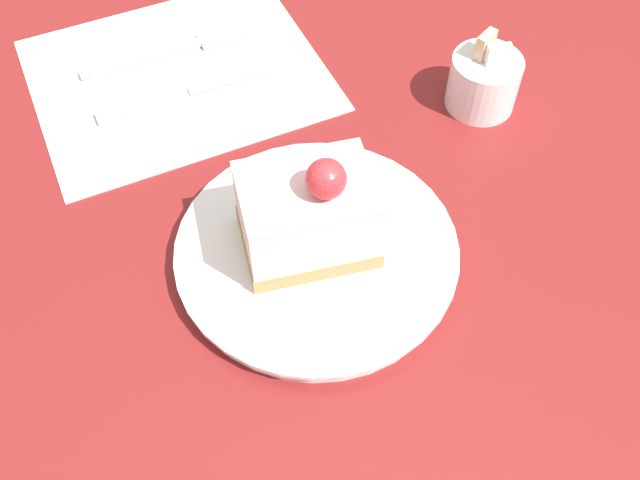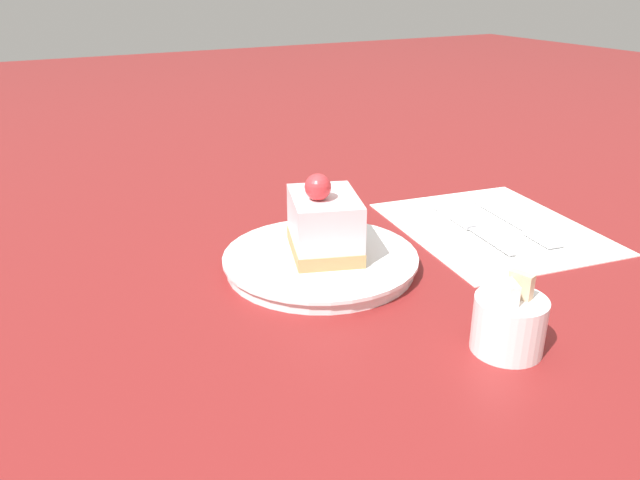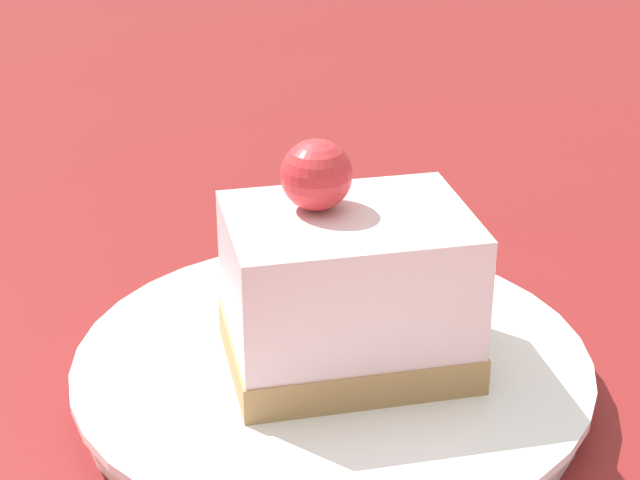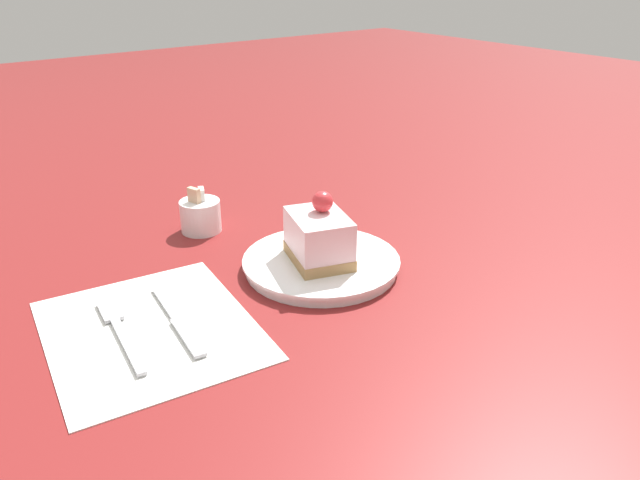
# 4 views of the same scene
# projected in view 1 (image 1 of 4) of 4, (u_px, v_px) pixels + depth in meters

# --- Properties ---
(ground_plane) EXTENTS (4.00, 4.00, 0.00)m
(ground_plane) POSITION_uv_depth(u_px,v_px,m) (362.00, 243.00, 0.54)
(ground_plane) COLOR maroon
(plate) EXTENTS (0.21, 0.21, 0.02)m
(plate) POSITION_uv_depth(u_px,v_px,m) (317.00, 252.00, 0.52)
(plate) COLOR white
(plate) RESTS_ON ground_plane
(cake_slice) EXTENTS (0.09, 0.11, 0.09)m
(cake_slice) POSITION_uv_depth(u_px,v_px,m) (309.00, 214.00, 0.49)
(cake_slice) COLOR #AD8451
(cake_slice) RESTS_ON plate
(napkin) EXTENTS (0.25, 0.28, 0.00)m
(napkin) POSITION_uv_depth(u_px,v_px,m) (177.00, 74.00, 0.65)
(napkin) COLOR white
(napkin) RESTS_ON ground_plane
(fork) EXTENTS (0.04, 0.16, 0.00)m
(fork) POSITION_uv_depth(u_px,v_px,m) (182.00, 47.00, 0.67)
(fork) COLOR #B2B2B7
(fork) RESTS_ON napkin
(knife) EXTENTS (0.03, 0.16, 0.00)m
(knife) POSITION_uv_depth(u_px,v_px,m) (171.00, 97.00, 0.63)
(knife) COLOR #B2B2B7
(knife) RESTS_ON napkin
(sugar_bowl) EXTENTS (0.06, 0.06, 0.07)m
(sugar_bowl) POSITION_uv_depth(u_px,v_px,m) (484.00, 81.00, 0.61)
(sugar_bowl) COLOR white
(sugar_bowl) RESTS_ON ground_plane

